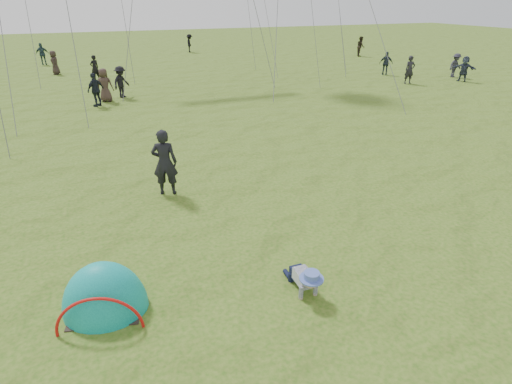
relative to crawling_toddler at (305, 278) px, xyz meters
name	(u,v)px	position (x,y,z in m)	size (l,w,h in m)	color
ground	(282,299)	(-0.48, -0.03, -0.32)	(140.00, 140.00, 0.00)	#2A5711
crawling_toddler	(305,278)	(0.00, 0.00, 0.00)	(0.58, 0.82, 0.63)	black
popup_tent	(107,309)	(-3.56, 0.91, -0.32)	(1.49, 1.23, 1.93)	#0A797D
standing_adult	(165,163)	(-1.63, 5.27, 0.64)	(0.70, 0.46, 1.91)	black
crowd_person_2	(386,63)	(16.74, 19.00, 0.49)	(0.94, 0.39, 1.61)	#29343E
crowd_person_3	(190,43)	(6.70, 37.39, 0.56)	(1.13, 0.65, 1.75)	black
crowd_person_6	(95,68)	(-2.86, 24.58, 0.50)	(0.60, 0.39, 1.64)	black
crowd_person_8	(42,54)	(-6.64, 33.54, 0.55)	(1.02, 0.42, 1.73)	#293F47
crowd_person_9	(455,65)	(20.64, 16.42, 0.49)	(1.04, 0.60, 1.61)	#2B2A37
crowd_person_10	(55,63)	(-5.48, 28.16, 0.51)	(0.81, 0.53, 1.65)	#302421
crowd_person_11	(464,69)	(19.98, 15.04, 0.50)	(1.50, 0.48, 1.62)	#2D3549
crowd_person_12	(410,70)	(16.03, 15.73, 0.56)	(0.64, 0.42, 1.75)	black
crowd_person_13	(361,46)	(21.10, 28.31, 0.58)	(0.87, 0.68, 1.79)	black
crowd_person_14	(96,90)	(-3.06, 16.88, 0.53)	(0.99, 0.41, 1.69)	#1C212C
crowd_person_15	(121,82)	(-1.66, 18.52, 0.54)	(1.10, 0.63, 1.71)	black
crowd_person_16	(105,85)	(-2.56, 17.88, 0.55)	(0.85, 0.55, 1.74)	#3F2E29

